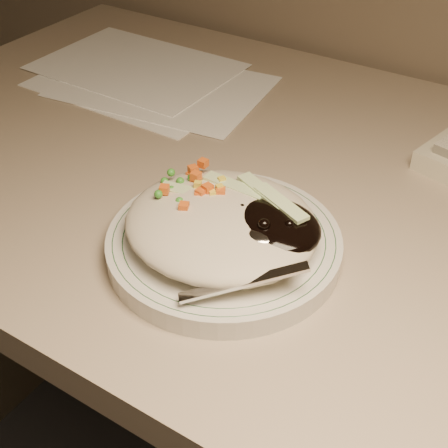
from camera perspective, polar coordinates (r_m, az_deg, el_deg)
The scene contains 5 objects.
desk at distance 0.84m, azimuth 10.99°, elevation -9.20°, with size 1.40×0.70×0.74m.
plate at distance 0.62m, azimuth 0.00°, elevation -1.89°, with size 0.23×0.23×0.02m, color silver.
plate_rim at distance 0.62m, azimuth 0.00°, elevation -1.18°, with size 0.22×0.22×0.00m.
meal at distance 0.60m, azimuth 0.30°, elevation 0.25°, with size 0.20×0.19×0.05m.
papers at distance 0.98m, azimuth -7.13°, elevation 13.07°, with size 0.39×0.26×0.00m.
Camera 1 is at (0.17, 0.82, 1.15)m, focal length 50.00 mm.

